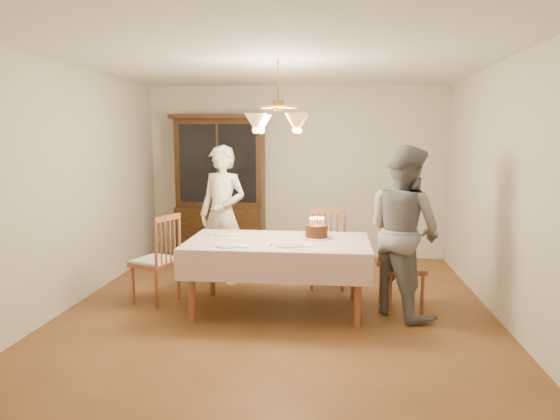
# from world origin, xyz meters

# --- Properties ---
(ground) EXTENTS (5.00, 5.00, 0.00)m
(ground) POSITION_xyz_m (0.00, 0.00, 0.00)
(ground) COLOR brown
(ground) RESTS_ON ground
(room_shell) EXTENTS (5.00, 5.00, 5.00)m
(room_shell) POSITION_xyz_m (0.00, 0.00, 1.58)
(room_shell) COLOR white
(room_shell) RESTS_ON ground
(dining_table) EXTENTS (1.90, 1.10, 0.76)m
(dining_table) POSITION_xyz_m (0.00, 0.00, 0.68)
(dining_table) COLOR brown
(dining_table) RESTS_ON ground
(china_hutch) EXTENTS (1.38, 0.54, 2.16)m
(china_hutch) POSITION_xyz_m (-1.12, 2.25, 1.04)
(china_hutch) COLOR black
(china_hutch) RESTS_ON ground
(chair_far_side) EXTENTS (0.45, 0.43, 1.00)m
(chair_far_side) POSITION_xyz_m (0.51, 0.90, 0.44)
(chair_far_side) COLOR brown
(chair_far_side) RESTS_ON ground
(chair_left_end) EXTENTS (0.56, 0.57, 1.00)m
(chair_left_end) POSITION_xyz_m (-1.37, 0.10, 0.45)
(chair_left_end) COLOR brown
(chair_left_end) RESTS_ON ground
(chair_right_end) EXTENTS (0.49, 0.50, 1.00)m
(chair_right_end) POSITION_xyz_m (1.29, 0.15, 0.44)
(chair_right_end) COLOR brown
(chair_right_end) RESTS_ON ground
(elderly_woman) EXTENTS (0.74, 0.61, 1.74)m
(elderly_woman) POSITION_xyz_m (-0.80, 0.96, 0.87)
(elderly_woman) COLOR white
(elderly_woman) RESTS_ON ground
(adult_in_grey) EXTENTS (1.04, 1.08, 1.75)m
(adult_in_grey) POSITION_xyz_m (1.29, 0.02, 0.88)
(adult_in_grey) COLOR slate
(adult_in_grey) RESTS_ON ground
(birthday_cake) EXTENTS (0.30, 0.30, 0.23)m
(birthday_cake) POSITION_xyz_m (0.40, 0.15, 0.83)
(birthday_cake) COLOR white
(birthday_cake) RESTS_ON dining_table
(place_setting_near_left) EXTENTS (0.37, 0.23, 0.02)m
(place_setting_near_left) POSITION_xyz_m (-0.45, -0.35, 0.77)
(place_setting_near_left) COLOR white
(place_setting_near_left) RESTS_ON dining_table
(place_setting_near_right) EXTENTS (0.42, 0.27, 0.02)m
(place_setting_near_right) POSITION_xyz_m (0.15, -0.25, 0.77)
(place_setting_near_right) COLOR white
(place_setting_near_right) RESTS_ON dining_table
(place_setting_far_left) EXTENTS (0.38, 0.23, 0.02)m
(place_setting_far_left) POSITION_xyz_m (-0.62, 0.23, 0.77)
(place_setting_far_left) COLOR white
(place_setting_far_left) RESTS_ON dining_table
(chandelier) EXTENTS (0.62, 0.62, 0.73)m
(chandelier) POSITION_xyz_m (-0.00, -0.00, 1.98)
(chandelier) COLOR #BF8C3F
(chandelier) RESTS_ON ground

